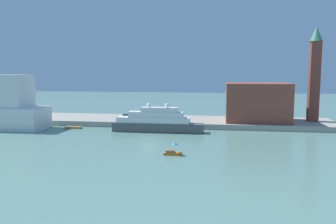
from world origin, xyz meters
TOP-DOWN VIEW (x-y plane):
  - ground at (0.00, 0.00)m, footprint 400.00×400.00m
  - quay_dock at (0.00, 26.29)m, footprint 110.00×20.58m
  - large_yacht at (0.24, 9.95)m, footprint 26.58×3.99m
  - small_motorboat at (8.84, -17.02)m, footprint 3.91×1.45m
  - work_barge at (-26.30, 11.92)m, footprint 5.09×1.59m
  - harbor_building at (30.17, 25.57)m, footprint 19.71×15.34m
  - bell_tower at (47.73, 27.72)m, footprint 4.01×4.01m
  - parked_car at (-12.86, 24.83)m, footprint 3.80×1.68m
  - person_figure at (-7.14, 19.08)m, footprint 0.36×0.36m
  - mooring_bollard at (5.55, 17.48)m, footprint 0.39×0.39m

SIDE VIEW (x-z plane):
  - ground at x=0.00m, z-range 0.00..0.00m
  - work_barge at x=-26.30m, z-range 0.00..0.63m
  - quay_dock at x=0.00m, z-range 0.00..1.66m
  - small_motorboat at x=8.84m, z-range -0.50..2.30m
  - mooring_bollard at x=5.55m, z-range 1.66..2.29m
  - parked_car at x=-12.86m, z-range 1.55..3.09m
  - person_figure at x=-7.14m, z-range 1.60..3.22m
  - large_yacht at x=0.24m, z-range -2.17..7.96m
  - harbor_building at x=30.17m, z-range 1.66..13.87m
  - bell_tower at x=47.73m, z-range 2.87..32.70m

